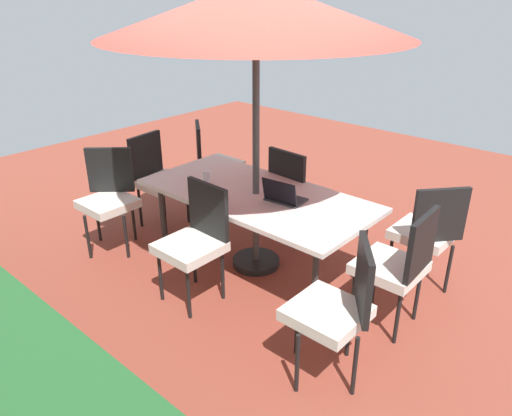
% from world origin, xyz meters
% --- Properties ---
extents(ground_plane, '(10.00, 10.00, 0.02)m').
position_xyz_m(ground_plane, '(0.00, 0.00, -0.01)').
color(ground_plane, brown).
extents(dining_table, '(2.11, 1.01, 0.73)m').
position_xyz_m(dining_table, '(0.00, 0.00, 0.68)').
color(dining_table, silver).
rests_on(dining_table, ground_plane).
extents(patio_umbrella, '(2.44, 2.44, 2.44)m').
position_xyz_m(patio_umbrella, '(0.00, 0.00, 2.22)').
color(patio_umbrella, '#4C4C4C').
rests_on(patio_umbrella, ground_plane).
extents(chair_west, '(0.47, 0.46, 0.98)m').
position_xyz_m(chair_west, '(-1.37, -0.02, 0.55)').
color(chair_west, silver).
rests_on(chair_west, ground_plane).
extents(chair_northeast, '(0.59, 0.59, 0.98)m').
position_xyz_m(chair_northeast, '(1.31, 0.67, 0.55)').
color(chair_northeast, silver).
rests_on(chair_northeast, ground_plane).
extents(chair_southwest, '(0.59, 0.58, 0.98)m').
position_xyz_m(chair_southwest, '(-1.31, -0.67, 0.55)').
color(chair_southwest, silver).
rests_on(chair_southwest, ground_plane).
extents(chair_southeast, '(0.58, 0.59, 0.98)m').
position_xyz_m(chair_southeast, '(1.30, -0.71, 0.55)').
color(chair_southeast, silver).
rests_on(chair_southeast, ground_plane).
extents(chair_east, '(0.49, 0.48, 0.98)m').
position_xyz_m(chair_east, '(1.37, 0.03, 0.55)').
color(chair_east, silver).
rests_on(chair_east, ground_plane).
extents(chair_south, '(0.46, 0.47, 0.98)m').
position_xyz_m(chair_south, '(0.04, -0.64, 0.55)').
color(chair_south, silver).
rests_on(chair_south, ground_plane).
extents(chair_north, '(0.46, 0.47, 0.98)m').
position_xyz_m(chair_north, '(0.03, 0.70, 0.55)').
color(chair_north, silver).
rests_on(chair_north, ground_plane).
extents(chair_northwest, '(0.58, 0.58, 0.98)m').
position_xyz_m(chair_northwest, '(-1.32, 0.71, 0.55)').
color(chair_northwest, silver).
rests_on(chair_northwest, ground_plane).
extents(laptop, '(0.35, 0.28, 0.21)m').
position_xyz_m(laptop, '(-0.30, -0.01, 0.78)').
color(laptop, '#2D2D33').
rests_on(laptop, dining_table).
extents(cup, '(0.07, 0.07, 0.10)m').
position_xyz_m(cup, '(0.53, 0.10, 0.78)').
color(cup, white).
rests_on(cup, dining_table).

